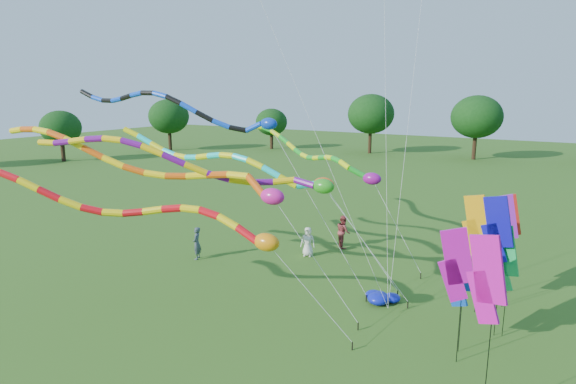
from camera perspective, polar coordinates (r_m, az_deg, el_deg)
The scene contains 20 objects.
ground at distance 17.73m, azimuth -0.81°, elevation -17.53°, with size 160.00×160.00×0.00m, color #295A17.
tree_ring at distance 11.15m, azimuth -20.92°, elevation -5.47°, with size 116.92×112.47×9.59m.
tube_kite_red at distance 18.18m, azimuth -14.93°, elevation -2.64°, with size 13.53×4.28×6.40m.
tube_kite_orange at distance 20.64m, azimuth -14.74°, elevation 2.86°, with size 16.55×2.60×7.75m.
tube_kite_purple at distance 20.07m, azimuth -9.44°, elevation 3.03°, with size 15.01×5.52×7.49m.
tube_kite_blue at distance 22.01m, azimuth -11.74°, elevation 9.44°, with size 14.22×2.42×9.30m.
tube_kite_cyan at distance 22.64m, azimuth -5.53°, elevation 3.20°, with size 14.44×1.56×7.27m.
tube_kite_green at distance 27.41m, azimuth 4.20°, elevation 4.06°, with size 12.83×5.38×7.01m.
banner_pole_blue_a at distance 17.17m, azimuth 19.43°, elevation -8.92°, with size 1.14×0.41×4.07m.
banner_pole_red at distance 22.58m, azimuth 24.54°, elevation -3.30°, with size 1.11×0.50×4.46m.
banner_pole_green at distance 18.78m, azimuth 24.08°, elevation -7.22°, with size 1.14×0.38×4.15m.
banner_pole_orange at distance 20.13m, azimuth 21.37°, elevation -3.72°, with size 1.15×0.31×4.83m.
banner_pole_magenta_a at distance 16.19m, azimuth 19.26°, elevation -8.21°, with size 1.11×0.49×4.59m.
banner_pole_blue_b at distance 18.38m, azimuth 23.50°, elevation -4.17°, with size 1.15×0.30×5.21m.
banner_pole_magenta_b at distance 13.65m, azimuth 22.44°, elevation -9.64°, with size 1.12×0.47×5.19m.
banner_pole_violet at distance 20.96m, azimuth 24.16°, elevation -3.57°, with size 1.12×0.46×4.75m.
blue_nylon_heap at distance 21.05m, azimuth 11.08°, elevation -12.15°, with size 1.43×1.22×0.47m.
person_a at distance 25.82m, azimuth 2.36°, elevation -5.90°, with size 0.77×0.50×1.58m, color silver.
person_b at distance 25.77m, azimuth -10.76°, elevation -5.98°, with size 0.63×0.41×1.73m, color #3A4651.
person_c at distance 27.34m, azimuth 6.57°, elevation -4.66°, with size 0.90×0.70×1.85m, color #9B383A.
Camera 1 is at (8.05, -13.14, 8.76)m, focal length 30.00 mm.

